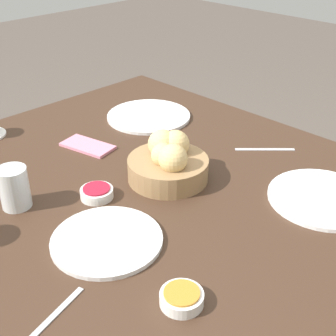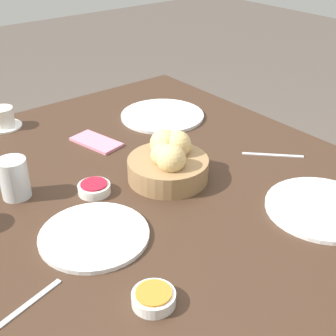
{
  "view_description": "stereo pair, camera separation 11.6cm",
  "coord_description": "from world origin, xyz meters",
  "px_view_note": "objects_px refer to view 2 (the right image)",
  "views": [
    {
      "loc": [
        -0.73,
        0.66,
        1.35
      ],
      "look_at": [
        -0.02,
        -0.05,
        0.77
      ],
      "focal_mm": 50.0,
      "sensor_mm": 36.0,
      "label": 1
    },
    {
      "loc": [
        -0.81,
        0.58,
        1.35
      ],
      "look_at": [
        -0.02,
        -0.05,
        0.77
      ],
      "focal_mm": 50.0,
      "sensor_mm": 36.0,
      "label": 2
    }
  ],
  "objects_px": {
    "plate_near_right": "(162,116)",
    "jam_bowl_honey": "(154,298)",
    "bread_basket": "(169,162)",
    "plate_near_left": "(322,208)",
    "fork_silver": "(23,308)",
    "knife_silver": "(273,155)",
    "cell_phone": "(96,142)",
    "plate_far_center": "(94,235)",
    "jam_bowl_berry": "(94,188)",
    "water_tumbler": "(14,178)",
    "coffee_cup": "(3,119)"
  },
  "relations": [
    {
      "from": "plate_far_center",
      "to": "jam_bowl_berry",
      "type": "height_order",
      "value": "jam_bowl_berry"
    },
    {
      "from": "plate_far_center",
      "to": "cell_phone",
      "type": "height_order",
      "value": "plate_far_center"
    },
    {
      "from": "coffee_cup",
      "to": "jam_bowl_berry",
      "type": "relative_size",
      "value": 1.39
    },
    {
      "from": "plate_near_left",
      "to": "plate_near_right",
      "type": "height_order",
      "value": "same"
    },
    {
      "from": "water_tumbler",
      "to": "cell_phone",
      "type": "bearing_deg",
      "value": -67.01
    },
    {
      "from": "jam_bowl_honey",
      "to": "bread_basket",
      "type": "bearing_deg",
      "value": -42.0
    },
    {
      "from": "water_tumbler",
      "to": "jam_bowl_honey",
      "type": "distance_m",
      "value": 0.48
    },
    {
      "from": "plate_near_right",
      "to": "jam_bowl_honey",
      "type": "height_order",
      "value": "jam_bowl_honey"
    },
    {
      "from": "plate_near_left",
      "to": "jam_bowl_berry",
      "type": "xyz_separation_m",
      "value": [
        0.38,
        0.37,
        0.01
      ]
    },
    {
      "from": "plate_near_left",
      "to": "jam_bowl_berry",
      "type": "distance_m",
      "value": 0.53
    },
    {
      "from": "fork_silver",
      "to": "cell_phone",
      "type": "distance_m",
      "value": 0.63
    },
    {
      "from": "bread_basket",
      "to": "water_tumbler",
      "type": "xyz_separation_m",
      "value": [
        0.16,
        0.33,
        0.0
      ]
    },
    {
      "from": "plate_near_right",
      "to": "jam_bowl_berry",
      "type": "xyz_separation_m",
      "value": [
        -0.25,
        0.4,
        0.01
      ]
    },
    {
      "from": "bread_basket",
      "to": "jam_bowl_berry",
      "type": "xyz_separation_m",
      "value": [
        0.06,
        0.18,
        -0.03
      ]
    },
    {
      "from": "jam_bowl_honey",
      "to": "fork_silver",
      "type": "height_order",
      "value": "jam_bowl_honey"
    },
    {
      "from": "plate_near_left",
      "to": "cell_phone",
      "type": "relative_size",
      "value": 1.57
    },
    {
      "from": "bread_basket",
      "to": "coffee_cup",
      "type": "distance_m",
      "value": 0.59
    },
    {
      "from": "bread_basket",
      "to": "plate_far_center",
      "type": "height_order",
      "value": "bread_basket"
    },
    {
      "from": "fork_silver",
      "to": "jam_bowl_honey",
      "type": "bearing_deg",
      "value": -125.35
    },
    {
      "from": "water_tumbler",
      "to": "coffee_cup",
      "type": "xyz_separation_m",
      "value": [
        0.39,
        -0.12,
        -0.02
      ]
    },
    {
      "from": "plate_near_left",
      "to": "coffee_cup",
      "type": "relative_size",
      "value": 2.37
    },
    {
      "from": "plate_near_left",
      "to": "plate_far_center",
      "type": "relative_size",
      "value": 1.11
    },
    {
      "from": "bread_basket",
      "to": "cell_phone",
      "type": "bearing_deg",
      "value": 8.89
    },
    {
      "from": "bread_basket",
      "to": "cell_phone",
      "type": "relative_size",
      "value": 1.24
    },
    {
      "from": "bread_basket",
      "to": "plate_near_left",
      "type": "bearing_deg",
      "value": -150.69
    },
    {
      "from": "bread_basket",
      "to": "jam_bowl_honey",
      "type": "height_order",
      "value": "bread_basket"
    },
    {
      "from": "plate_near_right",
      "to": "plate_far_center",
      "type": "relative_size",
      "value": 1.16
    },
    {
      "from": "coffee_cup",
      "to": "fork_silver",
      "type": "distance_m",
      "value": 0.78
    },
    {
      "from": "plate_near_left",
      "to": "coffee_cup",
      "type": "xyz_separation_m",
      "value": [
        0.88,
        0.39,
        0.02
      ]
    },
    {
      "from": "plate_near_left",
      "to": "jam_bowl_honey",
      "type": "bearing_deg",
      "value": 88.57
    },
    {
      "from": "water_tumbler",
      "to": "coffee_cup",
      "type": "relative_size",
      "value": 0.9
    },
    {
      "from": "bread_basket",
      "to": "cell_phone",
      "type": "height_order",
      "value": "bread_basket"
    },
    {
      "from": "plate_far_center",
      "to": "knife_silver",
      "type": "distance_m",
      "value": 0.57
    },
    {
      "from": "plate_near_right",
      "to": "jam_bowl_berry",
      "type": "bearing_deg",
      "value": 122.15
    },
    {
      "from": "coffee_cup",
      "to": "cell_phone",
      "type": "distance_m",
      "value": 0.32
    },
    {
      "from": "coffee_cup",
      "to": "fork_silver",
      "type": "relative_size",
      "value": 0.66
    },
    {
      "from": "coffee_cup",
      "to": "fork_silver",
      "type": "bearing_deg",
      "value": 160.74
    },
    {
      "from": "plate_near_right",
      "to": "knife_silver",
      "type": "height_order",
      "value": "plate_near_right"
    },
    {
      "from": "plate_near_right",
      "to": "water_tumbler",
      "type": "relative_size",
      "value": 2.74
    },
    {
      "from": "plate_near_right",
      "to": "jam_bowl_honey",
      "type": "relative_size",
      "value": 3.43
    },
    {
      "from": "knife_silver",
      "to": "cell_phone",
      "type": "height_order",
      "value": "cell_phone"
    },
    {
      "from": "plate_far_center",
      "to": "knife_silver",
      "type": "relative_size",
      "value": 1.83
    },
    {
      "from": "cell_phone",
      "to": "plate_far_center",
      "type": "bearing_deg",
      "value": 148.55
    },
    {
      "from": "fork_silver",
      "to": "knife_silver",
      "type": "bearing_deg",
      "value": -82.59
    },
    {
      "from": "plate_far_center",
      "to": "jam_bowl_honey",
      "type": "xyz_separation_m",
      "value": [
        -0.22,
        0.01,
        0.01
      ]
    },
    {
      "from": "plate_far_center",
      "to": "water_tumbler",
      "type": "height_order",
      "value": "water_tumbler"
    },
    {
      "from": "water_tumbler",
      "to": "fork_silver",
      "type": "xyz_separation_m",
      "value": [
        -0.34,
        0.13,
        -0.05
      ]
    },
    {
      "from": "jam_bowl_berry",
      "to": "plate_near_right",
      "type": "bearing_deg",
      "value": -57.85
    },
    {
      "from": "plate_far_center",
      "to": "cell_phone",
      "type": "bearing_deg",
      "value": -31.45
    },
    {
      "from": "plate_near_right",
      "to": "cell_phone",
      "type": "bearing_deg",
      "value": 96.27
    }
  ]
}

